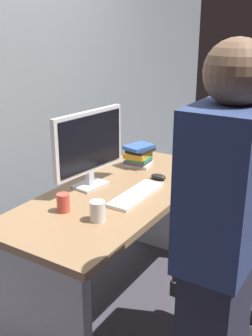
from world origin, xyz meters
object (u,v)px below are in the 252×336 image
Objects in this scene: mouse at (158,177)px; desk at (119,225)px; monitor at (89,145)px; person_at_desk at (220,260)px; book_stack at (139,155)px; keyboard at (136,195)px; cup_near_keyboard at (98,211)px; cup_by_monitor at (63,203)px; office_chair at (217,282)px.

desk is at bearing 158.53° from mouse.
monitor is 0.49m from mouse.
book_stack is (0.98, 0.92, -0.02)m from person_at_desk.
book_stack is at bearing 28.94° from keyboard.
monitor is 1.26× the size of keyboard.
cup_near_keyboard is 1.05× the size of cup_by_monitor.
monitor is 5.25× the size of cup_near_keyboard.
book_stack is at bearing 55.81° from mouse.
cup_near_keyboard is at bearing -179.48° from mouse.
person_at_desk reaches higher than book_stack.
cup_near_keyboard is (-0.34, -0.30, -0.21)m from monitor.
mouse reaches higher than keyboard.
book_stack is at bearing 2.00° from cup_by_monitor.
office_chair is at bearing -98.66° from keyboard.
monitor is at bearing 41.17° from cup_near_keyboard.
cup_by_monitor is (-0.35, -0.09, -0.21)m from monitor.
cup_near_keyboard is at bearing -162.50° from desk.
cup_by_monitor is at bearing 148.83° from keyboard.
book_stack is (0.44, 0.12, 0.30)m from desk.
book_stack is (0.16, 0.23, 0.06)m from mouse.
person_at_desk is 1.07m from mouse.
office_chair is 0.71m from cup_near_keyboard.
cup_by_monitor is (-0.38, 0.09, 0.27)m from desk.
cup_by_monitor reaches higher than keyboard.
keyboard is (0.02, -0.31, -0.25)m from monitor.
person_at_desk is 0.70m from cup_near_keyboard.
keyboard is at bearing -151.23° from book_stack.
desk is 0.48m from cup_near_keyboard.
desk is 1.01m from person_at_desk.
person_at_desk reaches higher than desk.
desk is 0.95× the size of person_at_desk.
office_chair reaches higher than keyboard.
keyboard is (0.52, 0.67, -0.08)m from person_at_desk.
person_at_desk is 16.39× the size of mouse.
keyboard is 4.18× the size of cup_near_keyboard.
keyboard is 0.36m from cup_near_keyboard.
desk is 7.32× the size of book_stack.
book_stack reaches higher than keyboard.
cup_by_monitor is at bearing 110.62° from office_chair.
cup_by_monitor reaches higher than mouse.
office_chair is 1.03m from book_stack.
keyboard is at bearing -176.67° from mouse.
person_at_desk is 1.35m from book_stack.
office_chair is 0.57× the size of person_at_desk.
person_at_desk is at bearing -99.87° from cup_by_monitor.
monitor is (0.06, 0.84, 0.58)m from office_chair.
monitor is 0.51m from book_stack.
cup_near_keyboard is 0.85m from book_stack.
cup_near_keyboard is (-0.36, 0.01, 0.04)m from keyboard.
mouse is at bearing 0.52° from cup_near_keyboard.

